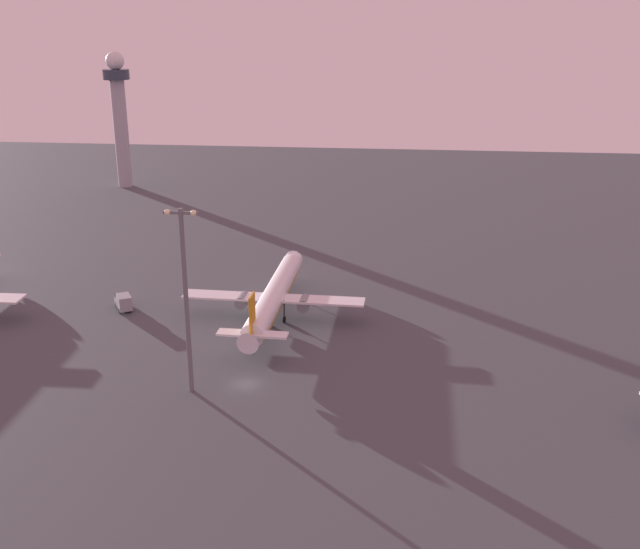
# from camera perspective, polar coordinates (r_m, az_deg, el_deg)

# --- Properties ---
(ground_plane) EXTENTS (416.00, 416.00, 0.00)m
(ground_plane) POSITION_cam_1_polar(r_m,az_deg,el_deg) (111.61, -5.72, -8.37)
(ground_plane) COLOR #424449
(control_tower) EXTENTS (8.00, 8.00, 41.51)m
(control_tower) POSITION_cam_1_polar(r_m,az_deg,el_deg) (243.08, -15.18, 12.09)
(control_tower) COLOR #A8A8B2
(control_tower) RESTS_ON ground
(airplane_mid_apron) EXTENTS (32.80, 42.19, 10.84)m
(airplane_mid_apron) POSITION_cam_1_polar(r_m,az_deg,el_deg) (132.99, -3.58, -1.69)
(airplane_mid_apron) COLOR white
(airplane_mid_apron) RESTS_ON ground
(catering_truck) EXTENTS (4.90, 6.06, 3.05)m
(catering_truck) POSITION_cam_1_polar(r_m,az_deg,el_deg) (142.15, -14.88, -2.01)
(catering_truck) COLOR gray
(catering_truck) RESTS_ON ground
(apron_light_west) EXTENTS (4.80, 0.90, 27.32)m
(apron_light_west) POSITION_cam_1_polar(r_m,az_deg,el_deg) (104.44, -10.31, -1.27)
(apron_light_west) COLOR slate
(apron_light_west) RESTS_ON ground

